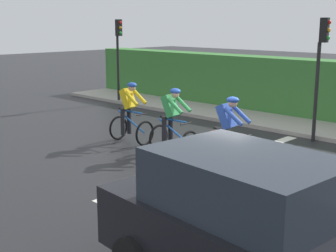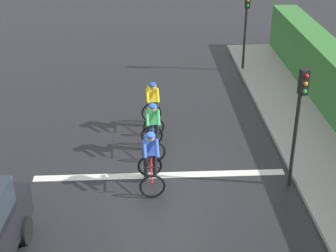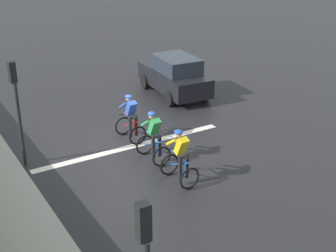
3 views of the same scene
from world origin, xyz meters
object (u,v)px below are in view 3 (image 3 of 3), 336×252
Objects in this scene: cyclist_lead at (180,158)px; cyclist_second at (154,138)px; car_black at (175,75)px; traffic_light_near_crossing at (16,98)px; cyclist_mid at (131,119)px.

cyclist_second is (-0.03, -1.61, 0.00)m from cyclist_lead.
car_black is at bearing -127.90° from cyclist_second.
car_black is (-3.96, -5.08, 0.08)m from cyclist_second.
car_black is 8.31m from traffic_light_near_crossing.
traffic_light_near_crossing is (3.61, -3.59, 1.43)m from cyclist_lead.
cyclist_second is 6.44m from car_black.
cyclist_lead is 1.00× the size of cyclist_mid.
cyclist_lead is 0.39× the size of car_black.
car_black is at bearing -157.81° from traffic_light_near_crossing.
cyclist_lead is 0.50× the size of traffic_light_near_crossing.
car_black is (-3.86, -3.29, 0.08)m from cyclist_mid.
cyclist_mid is 4.00m from traffic_light_near_crossing.
cyclist_lead is 1.00× the size of cyclist_second.
car_black is (-3.98, -6.69, 0.08)m from cyclist_lead.
cyclist_second is at bearing 151.38° from traffic_light_near_crossing.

